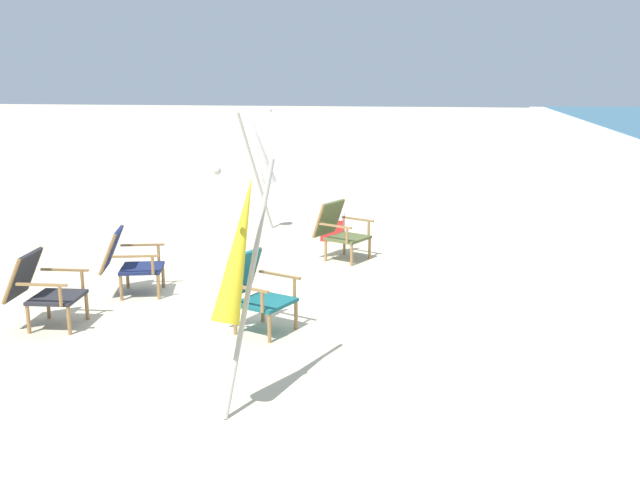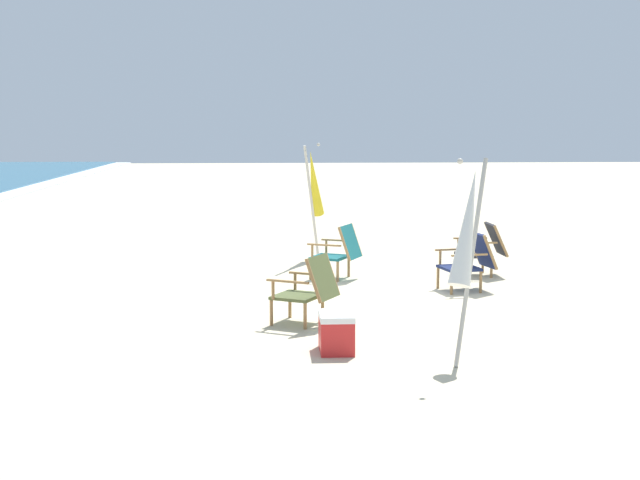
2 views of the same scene
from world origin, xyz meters
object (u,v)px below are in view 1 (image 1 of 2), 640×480
Objects in this scene: beach_chair_front_right at (254,289)px; beach_chair_mid_center at (128,260)px; cooler_box at (333,226)px; umbrella_furled_yellow at (239,251)px; umbrella_furled_white at (261,152)px; beach_chair_back_left at (41,287)px; beach_chair_far_center at (339,229)px.

beach_chair_front_right reaches higher than beach_chair_mid_center.
beach_chair_front_right is 4.27m from cooler_box.
umbrella_furled_yellow is (1.78, 0.28, 0.86)m from beach_chair_front_right.
beach_chair_back_left is at bearing -15.73° from umbrella_furled_white.
beach_chair_back_left is 1.28m from beach_chair_mid_center.
umbrella_furled_white reaches higher than cooler_box.
beach_chair_front_right is 4.84m from umbrella_furled_white.
beach_chair_mid_center is 0.41× the size of umbrella_furled_yellow.
beach_chair_back_left is 0.40× the size of umbrella_furled_white.
cooler_box is (-1.25, -0.22, -0.23)m from beach_chair_far_center.
beach_chair_mid_center reaches higher than beach_chair_back_left.
beach_chair_front_right is 1.75× the size of cooler_box.
beach_chair_mid_center is 3.87m from cooler_box.
beach_chair_far_center is 2.39m from umbrella_furled_white.
cooler_box is at bearing 70.65° from umbrella_furled_white.
beach_chair_far_center reaches higher than beach_chair_mid_center.
umbrella_furled_white is (-3.67, 0.88, 0.88)m from beach_chair_mid_center.
beach_chair_mid_center is (1.99, -2.33, -0.00)m from beach_chair_far_center.
umbrella_furled_white is (-4.85, 1.37, 0.88)m from beach_chair_back_left.
beach_chair_back_left is at bearing -122.62° from umbrella_furled_yellow.
beach_chair_back_left is 2.23m from beach_chair_front_right.
beach_chair_front_right is (-0.18, 2.23, 0.00)m from beach_chair_back_left.
beach_chair_far_center reaches higher than beach_chair_back_left.
beach_chair_back_left is 0.94× the size of beach_chair_front_right.
beach_chair_back_left is 0.99× the size of beach_chair_mid_center.
beach_chair_far_center is 1.07× the size of beach_chair_mid_center.
beach_chair_far_center is at bearing 40.81° from umbrella_furled_white.
beach_chair_mid_center is 3.88m from umbrella_furled_white.
beach_chair_front_right reaches higher than beach_chair_back_left.
beach_chair_back_left is 0.92× the size of beach_chair_far_center.
beach_chair_back_left is 5.13m from cooler_box.
beach_chair_back_left is at bearing -41.61° from beach_chair_far_center.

